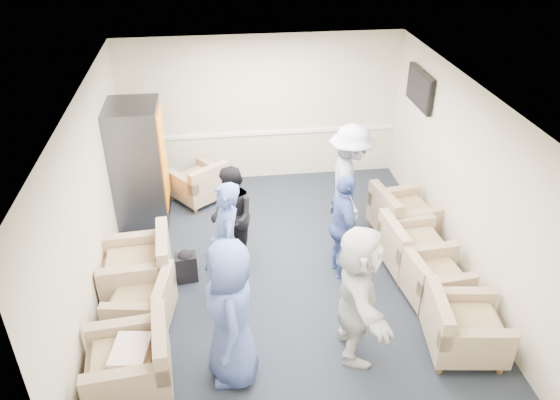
{
  "coord_description": "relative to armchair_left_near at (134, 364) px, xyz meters",
  "views": [
    {
      "loc": [
        -0.85,
        -6.25,
        4.95
      ],
      "look_at": [
        -0.02,
        0.2,
        1.1
      ],
      "focal_mm": 35.0,
      "sensor_mm": 36.0,
      "label": 1
    }
  ],
  "objects": [
    {
      "name": "floor",
      "position": [
        1.9,
        1.86,
        -0.36
      ],
      "size": [
        6.0,
        6.0,
        0.0
      ],
      "primitive_type": "plane",
      "color": "black",
      "rests_on": "ground"
    },
    {
      "name": "ceiling",
      "position": [
        1.9,
        1.86,
        2.34
      ],
      "size": [
        6.0,
        6.0,
        0.0
      ],
      "primitive_type": "plane",
      "rotation": [
        3.14,
        0.0,
        0.0
      ],
      "color": "white",
      "rests_on": "back_wall"
    },
    {
      "name": "back_wall",
      "position": [
        1.9,
        4.86,
        0.99
      ],
      "size": [
        5.0,
        0.02,
        2.7
      ],
      "primitive_type": "cube",
      "color": "beige",
      "rests_on": "floor"
    },
    {
      "name": "front_wall",
      "position": [
        1.9,
        -1.14,
        0.99
      ],
      "size": [
        5.0,
        0.02,
        2.7
      ],
      "primitive_type": "cube",
      "color": "beige",
      "rests_on": "floor"
    },
    {
      "name": "left_wall",
      "position": [
        -0.6,
        1.86,
        0.99
      ],
      "size": [
        0.02,
        6.0,
        2.7
      ],
      "primitive_type": "cube",
      "color": "beige",
      "rests_on": "floor"
    },
    {
      "name": "right_wall",
      "position": [
        4.4,
        1.86,
        0.99
      ],
      "size": [
        0.02,
        6.0,
        2.7
      ],
      "primitive_type": "cube",
      "color": "beige",
      "rests_on": "floor"
    },
    {
      "name": "chair_rail",
      "position": [
        1.9,
        4.84,
        0.54
      ],
      "size": [
        4.98,
        0.04,
        0.06
      ],
      "primitive_type": "cube",
      "color": "white",
      "rests_on": "back_wall"
    },
    {
      "name": "tv",
      "position": [
        4.34,
        3.66,
        1.69
      ],
      "size": [
        0.1,
        1.0,
        0.58
      ],
      "color": "black",
      "rests_on": "right_wall"
    },
    {
      "name": "armchair_left_near",
      "position": [
        0.0,
        0.0,
        0.0
      ],
      "size": [
        0.98,
        0.98,
        0.72
      ],
      "rotation": [
        0.0,
        0.0,
        -1.48
      ],
      "color": "#977E61",
      "rests_on": "floor"
    },
    {
      "name": "armchair_left_mid",
      "position": [
        0.02,
        1.04,
        -0.05
      ],
      "size": [
        0.89,
        0.89,
        0.62
      ],
      "rotation": [
        0.0,
        0.0,
        -1.73
      ],
      "color": "#977E61",
      "rests_on": "floor"
    },
    {
      "name": "armchair_left_far",
      "position": [
        -0.07,
        1.72,
        0.01
      ],
      "size": [
        0.98,
        0.98,
        0.74
      ],
      "rotation": [
        0.0,
        0.0,
        -1.51
      ],
      "color": "#977E61",
      "rests_on": "floor"
    },
    {
      "name": "armchair_right_near",
      "position": [
        3.78,
        0.08,
        -0.01
      ],
      "size": [
        0.97,
        0.97,
        0.69
      ],
      "rotation": [
        0.0,
        0.0,
        1.44
      ],
      "color": "#977E61",
      "rests_on": "floor"
    },
    {
      "name": "armchair_right_midnear",
      "position": [
        3.77,
        1.05,
        -0.04
      ],
      "size": [
        0.87,
        0.87,
        0.64
      ],
      "rotation": [
        0.0,
        0.0,
        1.67
      ],
      "color": "#977E61",
      "rests_on": "floor"
    },
    {
      "name": "armchair_right_midfar",
      "position": [
        3.74,
        1.71,
        -0.01
      ],
      "size": [
        0.93,
        0.93,
        0.69
      ],
      "rotation": [
        0.0,
        0.0,
        1.65
      ],
      "color": "#977E61",
      "rests_on": "floor"
    },
    {
      "name": "armchair_right_far",
      "position": [
        3.86,
        2.56,
        -0.0
      ],
      "size": [
        1.03,
        1.03,
        0.71
      ],
      "rotation": [
        0.0,
        0.0,
        1.74
      ],
      "color": "#977E61",
      "rests_on": "floor"
    },
    {
      "name": "armchair_corner",
      "position": [
        0.72,
        4.07,
        -0.04
      ],
      "size": [
        1.13,
        1.13,
        0.64
      ],
      "rotation": [
        0.0,
        0.0,
        3.79
      ],
      "color": "#977E61",
      "rests_on": "floor"
    },
    {
      "name": "vending_machine",
      "position": [
        -0.19,
        3.61,
        0.65
      ],
      "size": [
        0.81,
        0.95,
        2.01
      ],
      "color": "#484950",
      "rests_on": "floor"
    },
    {
      "name": "backpack",
      "position": [
        0.52,
        1.86,
        -0.1
      ],
      "size": [
        0.32,
        0.25,
        0.5
      ],
      "rotation": [
        0.0,
        0.0,
        0.14
      ],
      "color": "black",
      "rests_on": "floor"
    },
    {
      "name": "pillow",
      "position": [
        -0.01,
        -0.01,
        0.19
      ],
      "size": [
        0.44,
        0.55,
        0.14
      ],
      "primitive_type": "cube",
      "rotation": [
        0.0,
        0.0,
        -1.71
      ],
      "color": "white",
      "rests_on": "armchair_left_near"
    },
    {
      "name": "person_front_left",
      "position": [
        1.08,
        0.07,
        0.55
      ],
      "size": [
        0.61,
        0.91,
        1.82
      ],
      "primitive_type": "imported",
      "rotation": [
        0.0,
        0.0,
        -1.54
      ],
      "color": "#40549A",
      "rests_on": "floor"
    },
    {
      "name": "person_mid_left",
      "position": [
        1.1,
        1.41,
        0.52
      ],
      "size": [
        0.46,
        0.66,
        1.75
      ],
      "primitive_type": "imported",
      "rotation": [
        0.0,
        0.0,
        -1.51
      ],
      "color": "#40549A",
      "rests_on": "floor"
    },
    {
      "name": "person_back_left",
      "position": [
        1.2,
        2.28,
        0.4
      ],
      "size": [
        0.72,
        0.84,
        1.51
      ],
      "primitive_type": "imported",
      "rotation": [
        0.0,
        0.0,
        -1.35
      ],
      "color": "black",
      "rests_on": "floor"
    },
    {
      "name": "person_back_right",
      "position": [
        3.03,
        2.72,
        0.57
      ],
      "size": [
        0.85,
        1.29,
        1.86
      ],
      "primitive_type": "imported",
      "rotation": [
        0.0,
        0.0,
        1.43
      ],
      "color": "beige",
      "rests_on": "floor"
    },
    {
      "name": "person_mid_right",
      "position": [
        2.71,
        1.74,
        0.44
      ],
      "size": [
        0.47,
        0.97,
        1.59
      ],
      "primitive_type": "imported",
      "rotation": [
        0.0,
        0.0,
        1.66
      ],
      "color": "#40549A",
      "rests_on": "floor"
    },
    {
      "name": "person_front_right",
      "position": [
        2.53,
        0.24,
        0.52
      ],
      "size": [
        0.68,
        1.67,
        1.75
      ],
      "primitive_type": "imported",
      "rotation": [
        0.0,
        0.0,
        1.47
      ],
      "color": "silver",
      "rests_on": "floor"
    }
  ]
}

